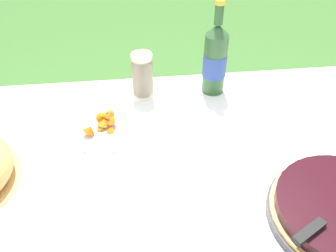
# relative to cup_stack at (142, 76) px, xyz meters

# --- Properties ---
(garden_table) EXTENTS (1.64, 0.92, 0.73)m
(garden_table) POSITION_rel_cup_stack_xyz_m (0.08, -0.35, -0.15)
(garden_table) COLOR brown
(garden_table) RESTS_ON ground_plane
(tablecloth) EXTENTS (1.65, 0.93, 0.10)m
(tablecloth) POSITION_rel_cup_stack_xyz_m (0.08, -0.35, -0.10)
(tablecloth) COLOR white
(tablecloth) RESTS_ON garden_table
(cup_stack) EXTENTS (0.07, 0.07, 0.16)m
(cup_stack) POSITION_rel_cup_stack_xyz_m (0.00, 0.00, 0.00)
(cup_stack) COLOR beige
(cup_stack) RESTS_ON tablecloth
(cider_bottle_green) EXTENTS (0.08, 0.08, 0.33)m
(cider_bottle_green) POSITION_rel_cup_stack_xyz_m (0.25, 0.01, 0.04)
(cider_bottle_green) COLOR #2D562D
(cider_bottle_green) RESTS_ON tablecloth
(snack_plate_near) EXTENTS (0.23, 0.23, 0.06)m
(snack_plate_near) POSITION_rel_cup_stack_xyz_m (-0.13, -0.17, -0.07)
(snack_plate_near) COLOR white
(snack_plate_near) RESTS_ON tablecloth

